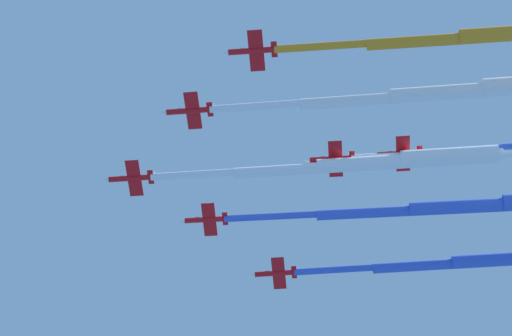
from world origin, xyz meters
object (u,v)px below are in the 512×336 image
at_px(jet_starboard_inner, 469,206).
at_px(jet_starboard_mid, 501,259).
at_px(jet_lead, 369,163).
at_px(jet_port_inner, 448,92).

distance_m(jet_starboard_inner, jet_starboard_mid, 15.59).
xyz_separation_m(jet_lead, jet_port_inner, (8.51, 19.70, 2.07)).
relative_size(jet_port_inner, jet_starboard_inner, 0.92).
height_order(jet_lead, jet_starboard_mid, jet_lead).
height_order(jet_lead, jet_starboard_inner, jet_starboard_inner).
xyz_separation_m(jet_port_inner, jet_starboard_inner, (-30.15, -6.62, -0.20)).
relative_size(jet_lead, jet_starboard_inner, 0.89).
bearing_deg(jet_starboard_mid, jet_starboard_inner, -5.35).
distance_m(jet_port_inner, jet_starboard_inner, 30.87).
bearing_deg(jet_starboard_inner, jet_starboard_mid, 174.65).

